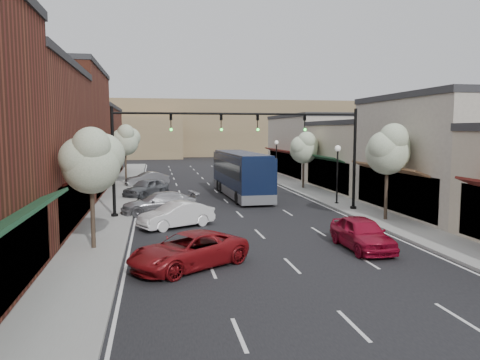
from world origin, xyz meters
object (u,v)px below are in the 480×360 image
coach_bus (241,174)px  red_hatchback (362,233)px  signal_mast_left (152,145)px  lamp_post_far (276,153)px  parked_car_d (146,188)px  tree_right_near (389,149)px  signal_mast_right (322,144)px  tree_right_far (304,147)px  tree_left_near (92,160)px  parked_car_a (188,250)px  parked_car_b (176,215)px  lamp_post_near (337,165)px  tree_left_far (126,140)px  parked_car_c (160,203)px  parked_car_e (147,179)px

coach_bus → red_hatchback: size_ratio=2.73×
signal_mast_left → lamp_post_far: 24.14m
parked_car_d → tree_right_near: bearing=-4.0°
signal_mast_right → parked_car_d: signal_mast_right is taller
signal_mast_right → red_hatchback: 10.83m
signal_mast_left → tree_right_far: 18.39m
tree_left_near → parked_car_a: tree_left_near is taller
signal_mast_left → tree_right_near: signal_mast_left is taller
tree_right_near → tree_left_near: 17.08m
signal_mast_left → tree_right_near: bearing=-16.2°
tree_right_near → parked_car_b: size_ratio=1.36×
signal_mast_right → lamp_post_near: (2.18, 2.50, -1.62)m
tree_left_far → tree_right_far: bearing=-19.9°
signal_mast_left → parked_car_b: size_ratio=1.88×
tree_right_far → lamp_post_near: tree_right_far is taller
parked_car_d → tree_left_near: bearing=-57.4°
tree_left_far → parked_car_c: 17.58m
red_hatchback → tree_right_near: bearing=54.0°
tree_right_near → tree_right_far: 16.01m
signal_mast_right → tree_right_near: bearing=-56.1°
lamp_post_near → coach_bus: lamp_post_near is taller
lamp_post_near → lamp_post_far: same height
parked_car_e → tree_right_near: bearing=18.9°
signal_mast_right → parked_car_d: bearing=140.9°
signal_mast_left → red_hatchback: signal_mast_left is taller
lamp_post_near → lamp_post_far: 17.50m
tree_left_near → parked_car_d: size_ratio=1.28×
tree_left_far → parked_car_d: 9.41m
tree_left_near → parked_car_a: 6.35m
tree_right_near → parked_car_c: tree_right_near is taller
parked_car_b → red_hatchback: bearing=23.8°
signal_mast_left → tree_left_near: (-2.63, -8.05, -0.40)m
tree_left_far → coach_bus: (9.89, -9.63, -2.68)m
signal_mast_right → parked_car_b: bearing=-160.9°
parked_car_a → parked_car_b: parked_car_b is taller
parked_car_b → signal_mast_left: bearing=173.4°
lamp_post_far → signal_mast_left: bearing=-123.9°
parked_car_e → parked_car_c: bearing=-11.8°
tree_right_far → coach_bus: bearing=-151.6°
red_hatchback → parked_car_d: red_hatchback is taller
signal_mast_left → parked_car_c: bearing=68.2°
tree_right_far → parked_car_c: tree_right_far is taller
parked_car_c → parked_car_a: bearing=-5.7°
signal_mast_right → tree_right_far: (2.73, 11.95, -0.63)m
signal_mast_left → parked_car_a: bearing=-82.9°
tree_right_near → tree_left_far: (-16.60, 22.00, 0.15)m
parked_car_b → tree_left_near: bearing=-68.4°
signal_mast_left → parked_car_d: signal_mast_left is taller
tree_left_far → parked_car_d: (2.05, -8.34, -3.85)m
tree_right_near → tree_left_far: size_ratio=0.97×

